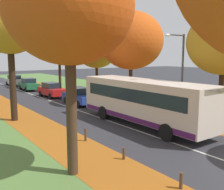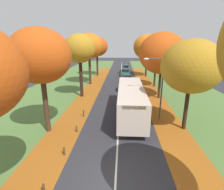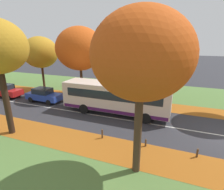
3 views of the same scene
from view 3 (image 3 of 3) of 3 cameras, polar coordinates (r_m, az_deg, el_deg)
The scene contains 15 objects.
leaf_litter_left at distance 15.27m, azimuth -23.06°, elevation -11.05°, with size 2.80×60.00×0.00m, color #9E5619.
grass_verge_right at distance 28.93m, azimuth -13.15°, elevation 3.11°, with size 12.00×90.00×0.01m, color #517538.
leaf_litter_right at distance 22.15m, azimuth -6.74°, elevation -0.91°, with size 2.80×60.00×0.00m, color #9E5619.
road_centre_line at distance 22.25m, azimuth -26.29°, elevation -2.60°, with size 0.12×80.00×0.01m, color silver.
tree_left_near at distance 8.20m, azimuth 9.63°, elevation 12.57°, with size 4.70×4.70×8.42m.
tree_right_near at distance 19.97m, azimuth 13.32°, elevation 12.67°, with size 4.78×4.78×7.60m.
tree_right_mid at distance 22.48m, azimuth -10.46°, elevation 14.62°, with size 5.88×5.88×8.59m.
tree_right_far at distance 26.96m, azimuth -22.35°, elevation 12.74°, with size 4.79×4.79×7.49m.
bollard_second at distance 12.50m, azimuth 26.08°, elevation -16.65°, with size 0.12×0.12×0.59m, color #4C3823.
bollard_third at distance 12.51m, azimuth 10.94°, elevation -15.07°, with size 0.12×0.12×0.55m, color #4C3823.
bollard_fourth at distance 13.17m, azimuth -3.21°, elevation -12.54°, with size 0.12×0.12×0.71m, color #4C3823.
streetlamp_right at distance 18.52m, azimuth 6.27°, elevation 7.39°, with size 1.89×0.28×6.00m.
bus at distance 16.91m, azimuth 1.20°, elevation -0.58°, with size 2.70×10.41×2.98m.
car_blue_lead at distance 21.95m, azimuth -21.39°, elevation 0.01°, with size 1.84×4.23×1.62m.
car_red_following at distance 26.05m, azimuth -31.46°, elevation 1.23°, with size 1.87×4.24×1.62m.
Camera 3 is at (-13.99, 4.15, 6.93)m, focal length 28.00 mm.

